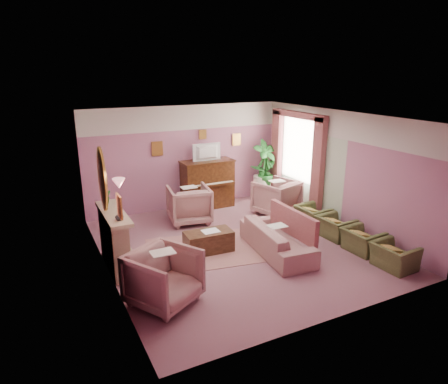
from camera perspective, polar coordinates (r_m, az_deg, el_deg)
name	(u,v)px	position (r m, az deg, el deg)	size (l,w,h in m)	color
floor	(238,246)	(8.81, 1.96, -7.73)	(5.50, 6.00, 0.01)	#875763
ceiling	(239,117)	(8.05, 2.16, 10.68)	(5.50, 6.00, 0.01)	white
wall_back	(186,157)	(10.97, -5.50, 4.94)	(5.50, 0.02, 2.80)	gray
wall_front	(338,236)	(6.02, 15.96, -6.09)	(5.50, 0.02, 2.80)	gray
wall_left	(103,204)	(7.46, -16.84, -1.63)	(0.02, 6.00, 2.80)	gray
wall_right	(340,170)	(9.90, 16.19, 2.99)	(0.02, 6.00, 2.80)	gray
picture_rail_band	(185,118)	(10.78, -5.65, 10.52)	(5.50, 0.01, 0.65)	beige
stripe_panel	(304,172)	(10.92, 11.42, 2.87)	(0.01, 3.00, 2.15)	#AFC3A7
fireplace_surround	(114,242)	(7.97, -15.44, -6.85)	(0.30, 1.40, 1.10)	tan
fireplace_inset	(120,248)	(8.04, -14.65, -7.71)	(0.18, 0.72, 0.68)	#262322
fire_ember	(123,256)	(8.13, -14.28, -8.82)	(0.06, 0.54, 0.10)	#FF2C13
mantel_shelf	(113,213)	(7.76, -15.56, -2.96)	(0.40, 1.55, 0.07)	tan
hearth	(126,265)	(8.23, -13.76, -10.06)	(0.55, 1.50, 0.02)	tan
mirror_frame	(102,179)	(7.54, -17.00, 1.75)	(0.04, 0.72, 1.20)	#B48534
mirror_glass	(104,179)	(7.55, -16.82, 1.77)	(0.01, 0.60, 1.06)	white
sconce_shade	(119,183)	(6.51, -14.79, 1.19)	(0.20, 0.20, 0.16)	#FFA49F
piano	(207,184)	(11.05, -2.37, 1.08)	(1.40, 0.60, 1.30)	#3D1F0E
piano_keyshelf	(213,185)	(10.72, -1.61, 0.98)	(1.30, 0.12, 0.06)	#3D1F0E
piano_keys	(213,184)	(10.71, -1.61, 1.19)	(1.20, 0.08, 0.02)	beige
piano_top	(207,161)	(10.89, -2.42, 4.42)	(1.45, 0.65, 0.04)	#3D1F0E
television	(208,151)	(10.78, -2.32, 5.88)	(0.80, 0.12, 0.48)	#262322
print_back_left	(157,149)	(10.61, -9.52, 6.13)	(0.30, 0.03, 0.38)	#B48534
print_back_right	(236,140)	(11.50, 1.79, 7.50)	(0.26, 0.03, 0.34)	#B48534
print_back_mid	(203,134)	(11.01, -3.07, 8.21)	(0.22, 0.03, 0.26)	#B48534
print_left_wall	(119,206)	(6.24, -14.72, -1.99)	(0.03, 0.28, 0.36)	#B48534
window_blind	(299,147)	(10.96, 10.66, 6.31)	(0.03, 1.40, 1.80)	beige
curtain_left	(318,169)	(10.29, 13.26, 3.18)	(0.16, 0.34, 2.60)	brown
curtain_right	(277,156)	(11.72, 7.54, 5.16)	(0.16, 0.34, 2.60)	brown
pelmet	(298,115)	(10.79, 10.57, 10.77)	(0.16, 2.20, 0.16)	brown
mantel_plant	(107,197)	(8.23, -16.36, -0.64)	(0.16, 0.16, 0.28)	#1F6624
mantel_vase	(119,216)	(7.27, -14.74, -3.37)	(0.16, 0.16, 0.16)	beige
area_rug	(208,249)	(8.65, -2.26, -8.20)	(2.50, 1.80, 0.01)	#9E6562
coffee_table	(209,242)	(8.48, -2.22, -7.09)	(1.00, 0.50, 0.45)	#3E2616
table_paper	(211,231)	(8.41, -1.92, -5.60)	(0.35, 0.28, 0.01)	white
sofa	(277,234)	(8.44, 7.55, -5.92)	(0.69, 2.08, 0.84)	#A47874
sofa_throw	(293,222)	(8.59, 9.82, -4.31)	(0.10, 1.57, 0.58)	brown
floral_armchair_left	(189,203)	(10.01, -5.01, -1.51)	(0.99, 0.99, 1.03)	#A47874
floral_armchair_right	(276,196)	(10.61, 7.51, -0.51)	(0.99, 0.99, 1.03)	#A47874
floral_armchair_front	(164,275)	(6.68, -8.60, -11.62)	(0.99, 0.99, 1.03)	#A47874
olive_chair_a	(394,252)	(8.43, 23.17, -7.93)	(0.54, 0.77, 0.66)	#4D542C
olive_chair_b	(363,237)	(8.92, 19.20, -6.09)	(0.54, 0.77, 0.66)	#4D542C
olive_chair_c	(336,224)	(9.45, 15.68, -4.43)	(0.54, 0.77, 0.66)	#4D542C
olive_chair_d	(313,213)	(10.03, 12.57, -2.94)	(0.54, 0.77, 0.66)	#4D542C
side_table	(262,187)	(11.90, 5.44, 0.69)	(0.52, 0.52, 0.70)	white
side_plant_big	(262,170)	(11.76, 5.51, 3.12)	(0.30, 0.30, 0.34)	#1F6624
side_plant_small	(268,171)	(11.75, 6.26, 2.94)	(0.16, 0.16, 0.28)	#1F6624
palm_pot	(264,194)	(11.87, 5.76, -0.27)	(0.34, 0.34, 0.34)	brown
palm_plant	(265,165)	(11.64, 5.89, 3.92)	(0.76, 0.76, 1.44)	#1F6624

